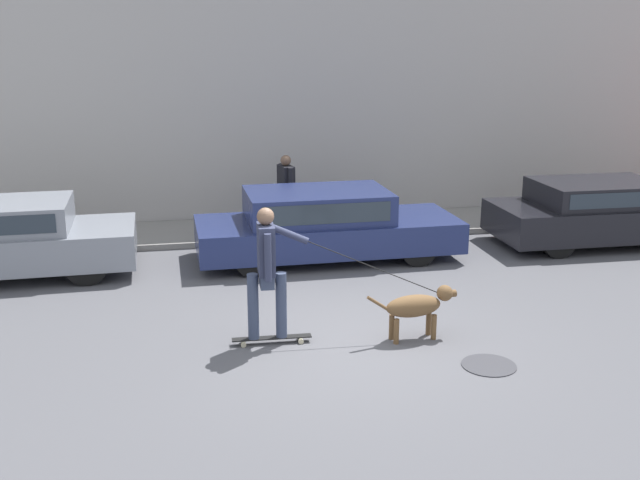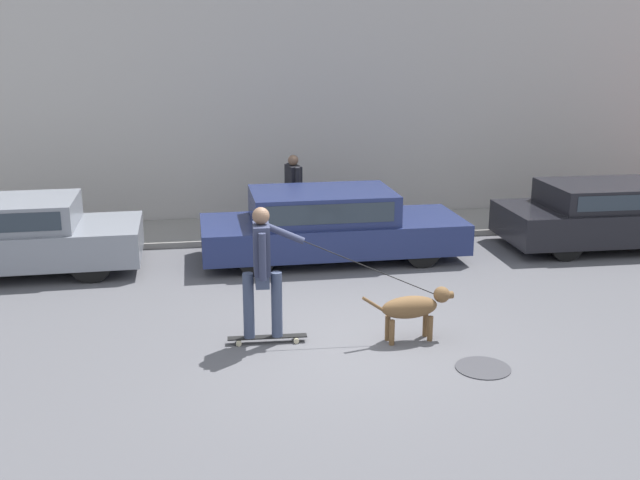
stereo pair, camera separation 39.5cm
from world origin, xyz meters
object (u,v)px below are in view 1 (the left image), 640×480
(parked_car_0, at_px, (5,239))
(parked_car_2, at_px, (602,213))
(dog, at_px, (417,306))
(skateboarder, at_px, (268,267))
(pedestrian_with_bag, at_px, (286,190))
(parked_car_1, at_px, (324,225))

(parked_car_0, distance_m, parked_car_2, 10.69)
(parked_car_0, height_order, dog, parked_car_0)
(skateboarder, bearing_deg, pedestrian_with_bag, 81.06)
(parked_car_1, xyz_separation_m, skateboarder, (-1.45, -3.62, 0.42))
(parked_car_0, xyz_separation_m, parked_car_2, (10.69, 0.00, -0.03))
(parked_car_1, xyz_separation_m, parked_car_2, (5.37, 0.00, -0.01))
(parked_car_0, height_order, parked_car_1, parked_car_0)
(dog, distance_m, skateboarder, 2.01)
(parked_car_0, bearing_deg, dog, -35.24)
(dog, relative_size, skateboarder, 0.45)
(parked_car_0, height_order, pedestrian_with_bag, pedestrian_with_bag)
(dog, height_order, skateboarder, skateboarder)
(parked_car_1, distance_m, pedestrian_with_bag, 1.75)
(pedestrian_with_bag, bearing_deg, parked_car_0, 7.05)
(parked_car_2, xyz_separation_m, dog, (-4.91, -3.83, -0.15))
(dog, bearing_deg, parked_car_1, 90.81)
(parked_car_0, height_order, parked_car_2, parked_car_0)
(dog, relative_size, pedestrian_with_bag, 0.83)
(parked_car_2, distance_m, dog, 6.23)
(parked_car_0, xyz_separation_m, skateboarder, (3.87, -3.62, 0.40))
(parked_car_1, distance_m, parked_car_2, 5.37)
(parked_car_2, height_order, pedestrian_with_bag, pedestrian_with_bag)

